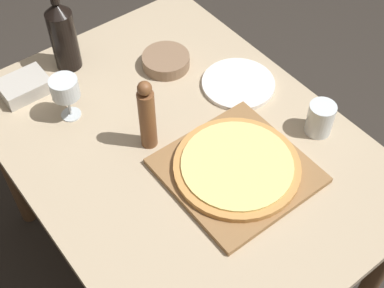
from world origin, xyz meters
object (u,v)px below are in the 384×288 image
at_px(small_bowl, 166,61).
at_px(pizza, 237,166).
at_px(wine_bottle, 63,34).
at_px(wine_glass, 65,89).
at_px(pepper_mill, 147,116).

bearing_deg(small_bowl, pizza, -102.28).
xyz_separation_m(wine_bottle, small_bowl, (0.25, -0.20, -0.11)).
xyz_separation_m(pizza, wine_bottle, (-0.15, 0.69, 0.10)).
height_order(pizza, wine_glass, wine_glass).
distance_m(pizza, pepper_mill, 0.29).
relative_size(wine_bottle, small_bowl, 2.08).
height_order(pizza, wine_bottle, wine_bottle).
distance_m(pepper_mill, wine_glass, 0.27).
height_order(pizza, pepper_mill, pepper_mill).
xyz_separation_m(pepper_mill, small_bowl, (0.24, 0.25, -0.10)).
height_order(wine_bottle, small_bowl, wine_bottle).
relative_size(pizza, wine_glass, 2.44).
bearing_deg(pizza, wine_bottle, 102.25).
distance_m(wine_bottle, small_bowl, 0.34).
height_order(wine_bottle, pepper_mill, wine_bottle).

